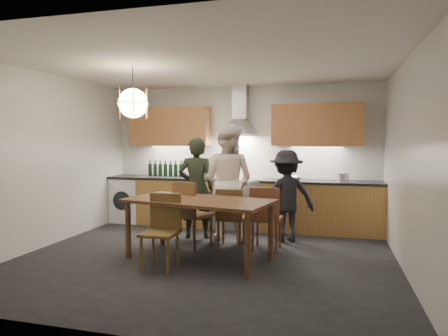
% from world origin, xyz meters
% --- Properties ---
extents(ground, '(5.00, 5.00, 0.00)m').
position_xyz_m(ground, '(0.00, 0.00, 0.00)').
color(ground, black).
rests_on(ground, ground).
extents(room_shell, '(5.02, 4.52, 2.61)m').
position_xyz_m(room_shell, '(0.00, 0.00, 1.71)').
color(room_shell, white).
rests_on(room_shell, ground).
extents(counter_run, '(5.00, 0.62, 0.90)m').
position_xyz_m(counter_run, '(0.02, 1.95, 0.45)').
color(counter_run, tan).
rests_on(counter_run, ground).
extents(range_stove, '(0.90, 0.60, 0.92)m').
position_xyz_m(range_stove, '(0.00, 1.94, 0.44)').
color(range_stove, silver).
rests_on(range_stove, ground).
extents(wall_fixtures, '(4.30, 0.54, 1.10)m').
position_xyz_m(wall_fixtures, '(0.00, 2.07, 1.87)').
color(wall_fixtures, tan).
rests_on(wall_fixtures, ground).
extents(pendant_lamp, '(0.43, 0.43, 0.70)m').
position_xyz_m(pendant_lamp, '(-1.00, -0.10, 2.10)').
color(pendant_lamp, black).
rests_on(pendant_lamp, ground).
extents(dining_table, '(2.07, 1.32, 0.81)m').
position_xyz_m(dining_table, '(-0.06, -0.08, 0.72)').
color(dining_table, brown).
rests_on(dining_table, ground).
extents(chair_back_left, '(0.59, 0.59, 0.99)m').
position_xyz_m(chair_back_left, '(-0.38, 0.42, 0.57)').
color(chair_back_left, brown).
rests_on(chair_back_left, ground).
extents(chair_back_mid, '(0.41, 0.41, 0.88)m').
position_xyz_m(chair_back_mid, '(0.20, 0.59, 0.50)').
color(chair_back_mid, brown).
rests_on(chair_back_mid, ground).
extents(chair_back_right, '(0.43, 0.43, 0.93)m').
position_xyz_m(chair_back_right, '(0.73, 0.56, 0.53)').
color(chair_back_right, brown).
rests_on(chair_back_right, ground).
extents(chair_front, '(0.42, 0.42, 0.92)m').
position_xyz_m(chair_front, '(-0.40, -0.51, 0.53)').
color(chair_front, brown).
rests_on(chair_front, ground).
extents(person_left, '(0.67, 0.51, 1.64)m').
position_xyz_m(person_left, '(-0.48, 1.03, 0.82)').
color(person_left, black).
rests_on(person_left, ground).
extents(person_mid, '(1.03, 0.87, 1.85)m').
position_xyz_m(person_mid, '(0.01, 1.12, 0.93)').
color(person_mid, white).
rests_on(person_mid, ground).
extents(person_right, '(1.07, 0.88, 1.44)m').
position_xyz_m(person_right, '(0.95, 1.20, 0.72)').
color(person_right, black).
rests_on(person_right, ground).
extents(mixing_bowl, '(0.36, 0.36, 0.07)m').
position_xyz_m(mixing_bowl, '(1.01, 1.94, 0.93)').
color(mixing_bowl, '#B7B7BB').
rests_on(mixing_bowl, counter_run).
extents(stock_pot, '(0.19, 0.19, 0.13)m').
position_xyz_m(stock_pot, '(1.83, 1.97, 0.96)').
color(stock_pot, '#B2B2B6').
rests_on(stock_pot, counter_run).
extents(wine_bottles, '(0.72, 0.07, 0.30)m').
position_xyz_m(wine_bottles, '(-1.47, 2.04, 1.05)').
color(wine_bottles, black).
rests_on(wine_bottles, counter_run).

